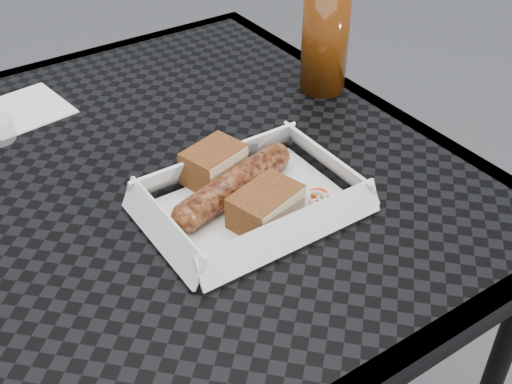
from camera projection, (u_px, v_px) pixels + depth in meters
patio_table at (145, 225)px, 0.86m from camera, size 0.80×0.80×0.74m
food_tray at (251, 206)px, 0.77m from camera, size 0.22×0.15×0.00m
bratwurst at (234, 185)px, 0.77m from camera, size 0.19×0.08×0.04m
bread_near at (214, 164)px, 0.79m from camera, size 0.08×0.07×0.05m
bread_far at (265, 206)px, 0.73m from camera, size 0.09×0.07×0.04m
veg_garnish at (321, 203)px, 0.76m from camera, size 0.03×0.03×0.00m
napkin at (23, 110)px, 0.95m from camera, size 0.13×0.13×0.00m
drink_glass at (325, 42)px, 0.96m from camera, size 0.07×0.07×0.15m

